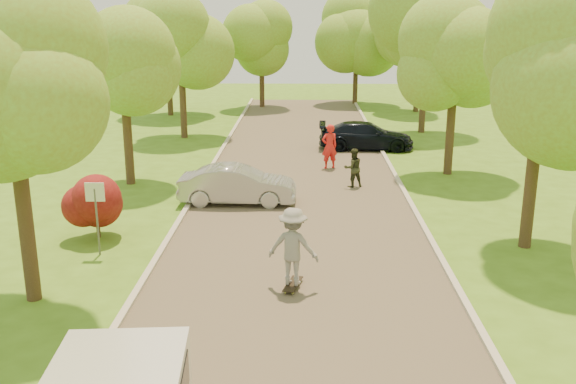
# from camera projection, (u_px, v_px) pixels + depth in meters

# --- Properties ---
(ground) EXTENTS (100.00, 100.00, 0.00)m
(ground) POSITION_uv_depth(u_px,v_px,m) (297.00, 321.00, 14.69)
(ground) COLOR #446F1A
(ground) RESTS_ON ground
(road) EXTENTS (8.00, 60.00, 0.01)m
(road) POSITION_uv_depth(u_px,v_px,m) (300.00, 214.00, 22.39)
(road) COLOR #4C4438
(road) RESTS_ON ground
(curb_left) EXTENTS (0.18, 60.00, 0.12)m
(curb_left) POSITION_uv_depth(u_px,v_px,m) (185.00, 212.00, 22.47)
(curb_left) COLOR #B2AD9E
(curb_left) RESTS_ON ground
(curb_right) EXTENTS (0.18, 60.00, 0.12)m
(curb_right) POSITION_uv_depth(u_px,v_px,m) (416.00, 214.00, 22.27)
(curb_right) COLOR #B2AD9E
(curb_right) RESTS_ON ground
(street_sign) EXTENTS (0.55, 0.06, 2.17)m
(street_sign) POSITION_uv_depth(u_px,v_px,m) (96.00, 203.00, 18.26)
(street_sign) COLOR #59595E
(street_sign) RESTS_ON ground
(red_shrub) EXTENTS (1.70, 1.70, 1.95)m
(red_shrub) POSITION_uv_depth(u_px,v_px,m) (96.00, 204.00, 19.84)
(red_shrub) COLOR #382619
(red_shrub) RESTS_ON ground
(tree_l_mida) EXTENTS (4.71, 4.60, 7.39)m
(tree_l_mida) POSITION_uv_depth(u_px,v_px,m) (19.00, 88.00, 14.40)
(tree_l_mida) COLOR #382619
(tree_l_mida) RESTS_ON ground
(tree_l_midb) EXTENTS (4.30, 4.20, 6.62)m
(tree_l_midb) POSITION_uv_depth(u_px,v_px,m) (128.00, 71.00, 25.16)
(tree_l_midb) COLOR #382619
(tree_l_midb) RESTS_ON ground
(tree_l_far) EXTENTS (4.92, 4.80, 7.79)m
(tree_l_far) POSITION_uv_depth(u_px,v_px,m) (184.00, 38.00, 34.53)
(tree_l_far) COLOR #382619
(tree_l_far) RESTS_ON ground
(tree_r_mida) EXTENTS (5.13, 5.00, 7.95)m
(tree_r_mida) POSITION_uv_depth(u_px,v_px,m) (552.00, 60.00, 17.82)
(tree_r_mida) COLOR #382619
(tree_r_mida) RESTS_ON ground
(tree_r_midb) EXTENTS (4.51, 4.40, 7.01)m
(tree_r_midb) POSITION_uv_depth(u_px,v_px,m) (460.00, 60.00, 26.67)
(tree_r_midb) COLOR #382619
(tree_r_midb) RESTS_ON ground
(tree_r_far) EXTENTS (5.33, 5.20, 8.34)m
(tree_r_far) POSITION_uv_depth(u_px,v_px,m) (431.00, 30.00, 36.02)
(tree_r_far) COLOR #382619
(tree_r_far) RESTS_ON ground
(tree_bg_a) EXTENTS (5.12, 5.00, 7.72)m
(tree_bg_a) POSITION_uv_depth(u_px,v_px,m) (170.00, 35.00, 42.32)
(tree_bg_a) COLOR #382619
(tree_bg_a) RESTS_ON ground
(tree_bg_b) EXTENTS (5.12, 5.00, 7.95)m
(tree_bg_b) POSITION_uv_depth(u_px,v_px,m) (423.00, 31.00, 43.77)
(tree_bg_b) COLOR #382619
(tree_bg_b) RESTS_ON ground
(tree_bg_c) EXTENTS (4.92, 4.80, 7.33)m
(tree_bg_c) POSITION_uv_depth(u_px,v_px,m) (264.00, 37.00, 46.10)
(tree_bg_c) COLOR #382619
(tree_bg_c) RESTS_ON ground
(tree_bg_d) EXTENTS (5.12, 5.00, 7.72)m
(tree_bg_d) POSITION_uv_depth(u_px,v_px,m) (360.00, 32.00, 47.78)
(tree_bg_d) COLOR #382619
(tree_bg_d) RESTS_ON ground
(silver_sedan) EXTENTS (4.30, 1.56, 1.41)m
(silver_sedan) POSITION_uv_depth(u_px,v_px,m) (238.00, 185.00, 23.50)
(silver_sedan) COLOR #9F9FA3
(silver_sedan) RESTS_ON ground
(dark_sedan) EXTENTS (4.88, 2.12, 1.40)m
(dark_sedan) POSITION_uv_depth(u_px,v_px,m) (366.00, 136.00, 32.80)
(dark_sedan) COLOR black
(dark_sedan) RESTS_ON ground
(longboard) EXTENTS (0.53, 1.07, 0.12)m
(longboard) POSITION_uv_depth(u_px,v_px,m) (293.00, 284.00, 16.40)
(longboard) COLOR black
(longboard) RESTS_ON ground
(skateboarder) EXTENTS (1.44, 1.04, 2.02)m
(skateboarder) POSITION_uv_depth(u_px,v_px,m) (293.00, 246.00, 16.12)
(skateboarder) COLOR gray
(skateboarder) RESTS_ON longboard
(person_striped) EXTENTS (0.85, 0.70, 2.01)m
(person_striped) POSITION_uv_depth(u_px,v_px,m) (329.00, 147.00, 28.68)
(person_striped) COLOR red
(person_striped) RESTS_ON ground
(person_olive) EXTENTS (0.92, 0.82, 1.59)m
(person_olive) POSITION_uv_depth(u_px,v_px,m) (353.00, 168.00, 25.67)
(person_olive) COLOR #2B301D
(person_olive) RESTS_ON ground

